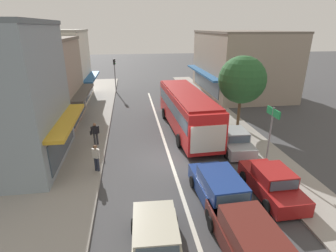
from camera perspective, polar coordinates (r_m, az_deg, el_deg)
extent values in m
plane|color=#3F3F42|center=(17.04, 0.45, -7.09)|extent=(140.00, 140.00, 0.00)
cube|color=silver|center=(20.62, -1.25, -1.93)|extent=(0.20, 28.00, 0.01)
cube|color=gray|center=(22.77, -19.15, -0.71)|extent=(5.20, 44.00, 0.14)
cube|color=gray|center=(23.90, 13.04, 0.91)|extent=(2.80, 44.00, 0.12)
cube|color=gold|center=(16.83, -21.21, 1.09)|extent=(1.10, 6.57, 0.20)
cube|color=#425160|center=(17.38, -22.00, -3.02)|extent=(0.06, 5.72, 1.80)
cube|color=gray|center=(24.52, -27.23, 7.96)|extent=(6.77, 7.18, 6.95)
cube|color=#4C4742|center=(23.73, -18.09, 6.94)|extent=(1.10, 6.60, 0.20)
cube|color=#425160|center=(24.12, -18.73, 3.87)|extent=(0.06, 5.74, 1.80)
cube|color=#6E6358|center=(24.12, -28.67, 16.27)|extent=(6.93, 7.18, 0.24)
cube|color=silver|center=(31.66, -23.18, 11.47)|extent=(6.38, 7.75, 7.46)
cube|color=#23568E|center=(31.11, -16.34, 10.22)|extent=(1.10, 7.13, 0.20)
cube|color=#425160|center=(31.42, -16.87, 7.84)|extent=(0.06, 6.20, 1.80)
cube|color=#A19D92|center=(31.38, -24.22, 18.39)|extent=(6.54, 7.75, 0.24)
cube|color=gray|center=(34.79, 15.51, 12.92)|extent=(8.81, 13.22, 7.28)
cube|color=#23568E|center=(33.30, 7.51, 11.52)|extent=(1.10, 12.16, 0.20)
cube|color=#425160|center=(33.64, 8.11, 9.33)|extent=(0.06, 10.57, 1.80)
cube|color=#6E6358|center=(34.52, 16.14, 19.10)|extent=(8.97, 13.22, 0.24)
cube|color=red|center=(20.95, 4.04, 3.49)|extent=(2.90, 10.89, 2.70)
cube|color=#425160|center=(20.83, 4.07, 4.56)|extent=(2.92, 10.45, 0.90)
cube|color=beige|center=(16.14, 8.78, -2.86)|extent=(2.25, 0.14, 1.76)
cube|color=maroon|center=(20.57, 4.14, 7.24)|extent=(2.74, 10.02, 0.12)
cylinder|color=black|center=(24.21, -0.87, 2.77)|extent=(0.30, 0.97, 0.96)
cylinder|color=black|center=(24.72, 4.86, 3.09)|extent=(0.30, 0.97, 0.96)
cylinder|color=black|center=(18.41, 2.45, -3.23)|extent=(0.30, 0.97, 0.96)
cylinder|color=black|center=(19.09, 9.79, -2.63)|extent=(0.30, 0.97, 0.96)
cube|color=navy|center=(13.25, 10.77, -13.85)|extent=(1.94, 4.57, 0.76)
cube|color=navy|center=(12.59, 11.57, -12.01)|extent=(1.74, 2.66, 0.68)
cube|color=#425160|center=(13.63, 9.52, -9.12)|extent=(1.51, 0.12, 0.58)
cube|color=#425160|center=(11.60, 14.04, -15.40)|extent=(1.48, 0.12, 0.54)
cylinder|color=black|center=(14.17, 5.34, -12.03)|extent=(0.20, 0.63, 0.62)
cylinder|color=black|center=(14.70, 12.09, -11.13)|extent=(0.20, 0.63, 0.62)
cylinder|color=black|center=(12.10, 8.98, -18.77)|extent=(0.20, 0.63, 0.62)
cylinder|color=black|center=(12.72, 16.84, -17.29)|extent=(0.20, 0.63, 0.62)
cube|color=#561E19|center=(10.97, 16.64, -23.04)|extent=(1.88, 4.54, 0.76)
cube|color=#561E19|center=(10.27, 17.98, -21.38)|extent=(1.71, 2.64, 0.68)
cube|color=#425160|center=(11.16, 14.80, -17.10)|extent=(1.51, 0.10, 0.58)
cylinder|color=black|center=(11.73, 9.39, -20.31)|extent=(0.20, 0.62, 0.62)
cylinder|color=black|center=(12.34, 17.58, -18.75)|extent=(0.20, 0.62, 0.62)
cube|color=#B7B29E|center=(10.52, -2.59, -24.40)|extent=(1.91, 4.27, 0.72)
cube|color=#B7B29E|center=(9.99, -2.62, -22.14)|extent=(1.64, 1.87, 0.60)
cube|color=#425160|center=(10.68, -2.92, -18.79)|extent=(1.44, 0.12, 0.51)
cylinder|color=black|center=(11.58, -7.51, -20.82)|extent=(0.21, 0.63, 0.62)
cylinder|color=black|center=(11.63, 1.55, -20.41)|extent=(0.21, 0.63, 0.62)
cube|color=maroon|center=(14.45, 21.50, -11.93)|extent=(1.76, 4.21, 0.72)
cube|color=maroon|center=(14.05, 22.06, -9.86)|extent=(1.58, 1.81, 0.60)
cube|color=#425160|center=(14.73, 20.29, -8.13)|extent=(1.44, 0.07, 0.51)
cube|color=#425160|center=(13.39, 24.03, -11.75)|extent=(1.40, 0.07, 0.48)
cylinder|color=black|center=(15.11, 16.18, -10.59)|extent=(0.19, 0.62, 0.62)
cylinder|color=black|center=(15.87, 21.92, -9.73)|extent=(0.19, 0.62, 0.62)
cylinder|color=black|center=(13.28, 20.77, -16.00)|extent=(0.19, 0.62, 0.62)
cylinder|color=black|center=(14.14, 27.07, -14.61)|extent=(0.19, 0.62, 0.62)
cube|color=#9EA3A8|center=(18.62, 13.96, -3.48)|extent=(1.85, 4.25, 0.72)
cube|color=#9EA3A8|center=(18.28, 14.24, -1.72)|extent=(1.62, 1.85, 0.60)
cube|color=#425160|center=(19.08, 13.31, -0.68)|extent=(1.44, 0.11, 0.51)
cube|color=#425160|center=(17.49, 15.27, -2.86)|extent=(1.41, 0.11, 0.48)
cylinder|color=black|center=(19.52, 10.30, -2.66)|extent=(0.20, 0.63, 0.62)
cylinder|color=black|center=(20.07, 15.02, -2.39)|extent=(0.20, 0.63, 0.62)
cylinder|color=black|center=(17.36, 12.63, -5.94)|extent=(0.20, 0.63, 0.62)
cylinder|color=black|center=(17.97, 17.85, -5.51)|extent=(0.20, 0.63, 0.62)
cylinder|color=gray|center=(34.72, -11.46, 10.66)|extent=(0.12, 0.12, 4.20)
cube|color=black|center=(34.47, -11.67, 13.52)|extent=(0.24, 0.24, 0.68)
sphere|color=black|center=(34.44, -11.46, 13.91)|extent=(0.13, 0.13, 0.13)
sphere|color=black|center=(34.46, -11.43, 13.55)|extent=(0.13, 0.13, 0.13)
sphere|color=green|center=(34.49, -11.41, 13.19)|extent=(0.13, 0.13, 0.13)
cylinder|color=gray|center=(16.96, 21.27, -2.03)|extent=(0.10, 0.10, 3.60)
cube|color=#19753D|center=(16.46, 21.98, 2.77)|extent=(0.08, 1.40, 0.44)
cube|color=white|center=(16.48, 22.11, 2.77)|extent=(0.01, 1.10, 0.10)
cylinder|color=brown|center=(22.47, 15.17, 2.96)|extent=(0.24, 0.24, 2.73)
cylinder|color=brown|center=(22.30, 15.28, 8.01)|extent=(0.10, 0.81, 1.22)
cylinder|color=brown|center=(22.14, 16.46, 7.55)|extent=(0.78, 0.10, 1.03)
cylinder|color=brown|center=(21.69, 15.98, 7.14)|extent=(0.10, 0.81, 0.90)
cylinder|color=brown|center=(21.83, 14.45, 7.40)|extent=(1.02, 0.10, 0.93)
sphere|color=#26562B|center=(21.84, 15.83, 9.66)|extent=(3.76, 3.76, 3.76)
cylinder|color=#333338|center=(19.15, -15.14, -2.74)|extent=(0.14, 0.14, 0.84)
cylinder|color=#333338|center=(19.13, -15.68, -2.81)|extent=(0.14, 0.14, 0.84)
cube|color=black|center=(18.88, -15.61, -0.83)|extent=(0.40, 0.30, 0.56)
sphere|color=#9E7051|center=(18.74, -15.73, 0.31)|extent=(0.22, 0.22, 0.22)
cylinder|color=black|center=(18.90, -14.89, -0.73)|extent=(0.09, 0.09, 0.54)
cylinder|color=black|center=(18.86, -16.33, -0.92)|extent=(0.09, 0.09, 0.54)
cube|color=black|center=(18.90, -16.48, -1.48)|extent=(0.15, 0.26, 0.22)
cylinder|color=#232838|center=(15.83, -15.48, -7.94)|extent=(0.14, 0.14, 0.84)
cylinder|color=#232838|center=(15.73, -14.97, -8.09)|extent=(0.14, 0.14, 0.84)
cube|color=beige|center=(15.46, -15.47, -5.74)|extent=(0.42, 0.38, 0.56)
sphere|color=brown|center=(15.29, -15.61, -4.39)|extent=(0.22, 0.22, 0.22)
cylinder|color=beige|center=(15.61, -16.14, -5.55)|extent=(0.09, 0.09, 0.54)
cylinder|color=beige|center=(15.32, -14.78, -5.93)|extent=(0.09, 0.09, 0.54)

